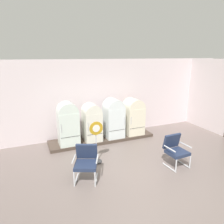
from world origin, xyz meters
The scene contains 11 objects.
ground centered at (0.00, 0.00, -0.03)m, with size 12.00×10.00×0.05m, color #70625D.
back_wall centered at (0.00, 3.66, 1.52)m, with size 11.76×0.12×3.00m.
side_wall_right centered at (4.66, 2.47, 1.49)m, with size 0.16×2.20×3.00m.
display_plinth centered at (0.00, 3.02, 0.06)m, with size 3.97×0.95×0.11m, color #483A31.
refrigerator_0 centered at (-1.29, 2.89, 0.90)m, with size 0.69×0.63×1.50m.
refrigerator_1 centered at (-0.42, 2.93, 0.83)m, with size 0.61×0.71×1.36m.
refrigerator_2 centered at (0.44, 2.93, 0.89)m, with size 0.68×0.70×1.48m.
refrigerator_3 centered at (1.29, 2.94, 0.85)m, with size 0.70×0.72×1.41m.
armchair_left centered at (-1.27, 0.74, 0.51)m, with size 0.77×0.79×0.91m.
armchair_right centered at (1.32, 0.42, 0.51)m, with size 0.65×0.65×0.91m.
sign_stand centered at (-0.75, 1.45, 0.58)m, with size 0.40×0.32×1.30m.
Camera 1 is at (-2.53, -4.01, 3.14)m, focal length 33.51 mm.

